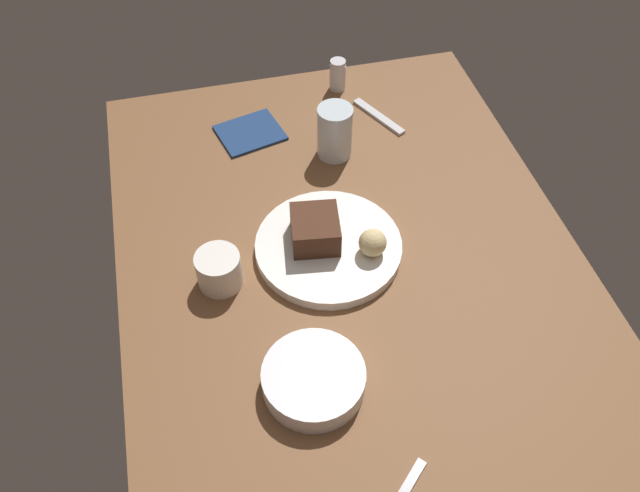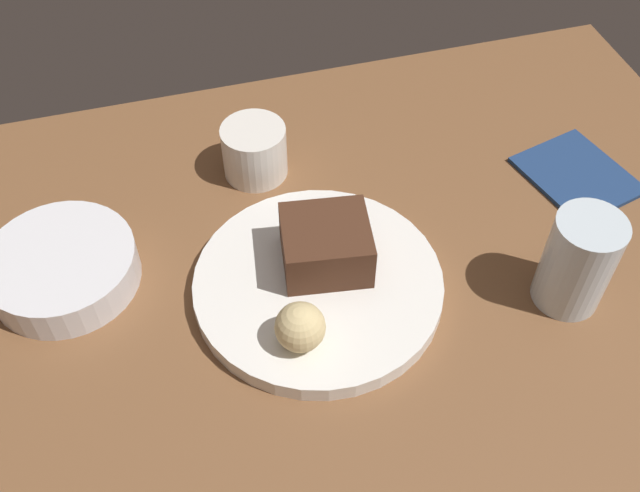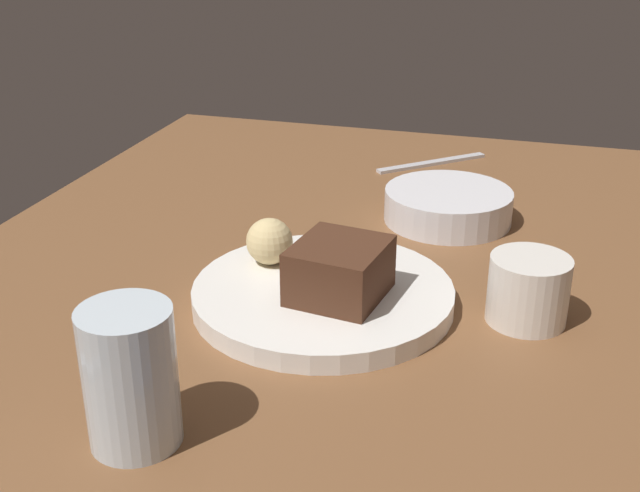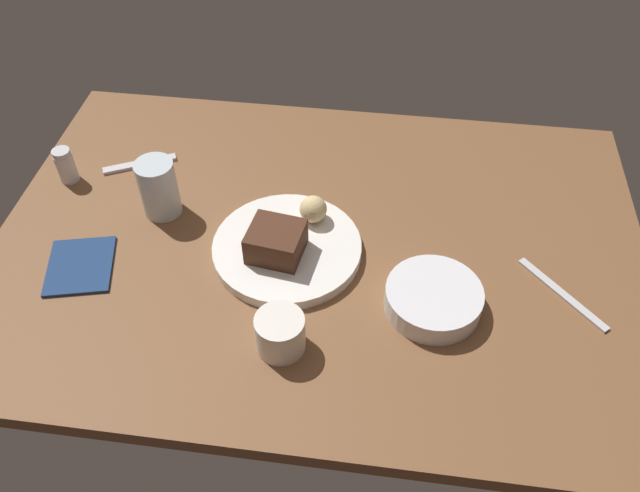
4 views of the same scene
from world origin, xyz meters
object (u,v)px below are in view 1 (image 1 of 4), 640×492
object	(u,v)px
side_bowl	(314,379)
dessert_spoon	(379,116)
water_glass	(335,132)
coffee_cup	(219,270)
bread_roll	(373,243)
dessert_plate	(328,247)
salt_shaker	(338,75)
chocolate_cake_slice	(315,229)
folded_napkin	(250,133)

from	to	relation	value
side_bowl	dessert_spoon	size ratio (longest dim) A/B	1.08
water_glass	side_bowl	world-z (taller)	water_glass
coffee_cup	bread_roll	bearing A→B (deg)	87.14
dessert_plate	bread_roll	size ratio (longest dim) A/B	5.32
dessert_plate	side_bowl	world-z (taller)	side_bowl
side_bowl	salt_shaker	bearing A→B (deg)	162.47
dessert_plate	salt_shaker	distance (cm)	49.33
dessert_spoon	salt_shaker	bearing A→B (deg)	-0.23
side_bowl	water_glass	bearing A→B (deg)	162.00
bread_roll	salt_shaker	distance (cm)	51.48
salt_shaker	water_glass	bearing A→B (deg)	-16.40
bread_roll	side_bowl	size ratio (longest dim) A/B	0.31
dessert_plate	bread_roll	bearing A→B (deg)	61.86
chocolate_cake_slice	coffee_cup	xyz separation A→B (cm)	(3.91, -18.21, -1.46)
bread_roll	dessert_plate	bearing A→B (deg)	-118.14
chocolate_cake_slice	folded_napkin	world-z (taller)	chocolate_cake_slice
coffee_cup	folded_napkin	bearing A→B (deg)	162.77
chocolate_cake_slice	dessert_spoon	distance (cm)	40.26
salt_shaker	coffee_cup	xyz separation A→B (cm)	(49.62, -34.48, -0.25)
dessert_spoon	folded_napkin	size ratio (longest dim) A/B	1.14
coffee_cup	water_glass	bearing A→B (deg)	134.93
folded_napkin	water_glass	bearing A→B (deg)	57.40
bread_roll	side_bowl	distance (cm)	27.86
water_glass	coffee_cup	world-z (taller)	water_glass
side_bowl	dessert_spoon	bearing A→B (deg)	154.22
side_bowl	coffee_cup	bearing A→B (deg)	-154.78
coffee_cup	folded_napkin	xyz separation A→B (cm)	(-38.44, 11.92, -3.10)
dessert_plate	salt_shaker	size ratio (longest dim) A/B	3.64
bread_roll	salt_shaker	world-z (taller)	salt_shaker
dessert_plate	dessert_spoon	distance (cm)	40.11
bread_roll	side_bowl	world-z (taller)	bread_roll
salt_shaker	dessert_spoon	world-z (taller)	salt_shaker
side_bowl	folded_napkin	world-z (taller)	side_bowl
chocolate_cake_slice	dessert_spoon	xyz separation A→B (cm)	(-33.10, 22.47, -4.51)
water_glass	folded_napkin	size ratio (longest dim) A/B	0.87
bread_roll	dessert_spoon	bearing A→B (deg)	161.00
bread_roll	coffee_cup	world-z (taller)	bread_roll
salt_shaker	folded_napkin	bearing A→B (deg)	-63.64
folded_napkin	salt_shaker	bearing A→B (deg)	116.36
side_bowl	coffee_cup	distance (cm)	26.45
bread_roll	folded_napkin	distance (cm)	42.95
dessert_plate	side_bowl	bearing A→B (deg)	-19.02
bread_roll	chocolate_cake_slice	bearing A→B (deg)	-119.69
dessert_plate	bread_roll	xyz separation A→B (cm)	(3.81, 7.12, 3.58)
bread_roll	salt_shaker	bearing A→B (deg)	172.16
dessert_plate	folded_napkin	world-z (taller)	dessert_plate
chocolate_cake_slice	side_bowl	bearing A→B (deg)	-14.04
dessert_plate	water_glass	distance (cm)	27.20
side_bowl	bread_roll	bearing A→B (deg)	144.27
chocolate_cake_slice	dessert_plate	bearing A→B (deg)	55.44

